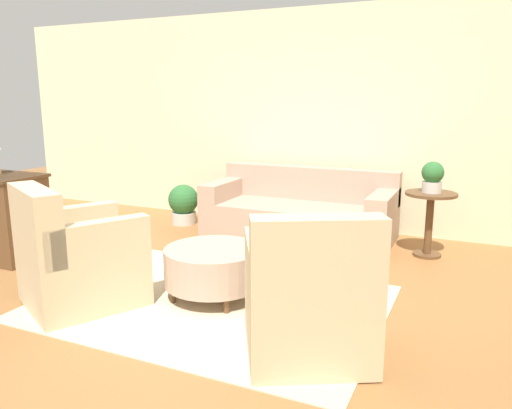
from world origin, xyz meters
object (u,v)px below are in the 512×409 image
at_px(armchair_left, 75,260).
at_px(side_table, 430,213).
at_px(couch, 300,213).
at_px(ottoman_table, 214,266).
at_px(potted_plant_floor, 183,203).
at_px(armchair_right, 308,301).
at_px(potted_plant_on_side_table, 433,177).

bearing_deg(armchair_left, side_table, 45.97).
relative_size(couch, ottoman_table, 2.73).
bearing_deg(side_table, ottoman_table, -128.00).
relative_size(ottoman_table, potted_plant_floor, 1.56).
relative_size(armchair_right, side_table, 1.62).
xyz_separation_m(ottoman_table, potted_plant_floor, (-1.64, 2.10, -0.00)).
bearing_deg(potted_plant_floor, side_table, -2.29).
height_order(armchair_right, ottoman_table, armchair_right).
bearing_deg(armchair_left, potted_plant_floor, 104.39).
height_order(couch, armchair_right, armchair_right).
bearing_deg(armchair_right, ottoman_table, 150.04).
bearing_deg(armchair_left, couch, 70.98).
xyz_separation_m(armchair_left, armchair_right, (1.99, 0.00, 0.00)).
distance_m(armchair_right, potted_plant_on_side_table, 2.66).
height_order(couch, side_table, couch).
height_order(armchair_left, potted_plant_on_side_table, potted_plant_on_side_table).
distance_m(armchair_left, ottoman_table, 1.13).
xyz_separation_m(side_table, potted_plant_floor, (-3.18, 0.13, -0.19)).
height_order(potted_plant_on_side_table, potted_plant_floor, potted_plant_on_side_table).
distance_m(couch, armchair_left, 2.93).
bearing_deg(potted_plant_floor, armchair_right, -45.16).
relative_size(armchair_left, potted_plant_floor, 2.11).
relative_size(potted_plant_on_side_table, potted_plant_floor, 0.61).
distance_m(side_table, potted_plant_floor, 3.19).
distance_m(armchair_left, potted_plant_on_side_table, 3.61).
xyz_separation_m(armchair_left, potted_plant_on_side_table, (2.49, 2.57, 0.49)).
xyz_separation_m(armchair_right, potted_plant_on_side_table, (0.49, 2.57, 0.49)).
bearing_deg(couch, armchair_left, -109.02).
xyz_separation_m(armchair_left, ottoman_table, (0.95, 0.60, -0.10)).
bearing_deg(potted_plant_on_side_table, side_table, 63.43).
xyz_separation_m(couch, potted_plant_on_side_table, (1.53, -0.19, 0.58)).
bearing_deg(armchair_right, couch, 110.56).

